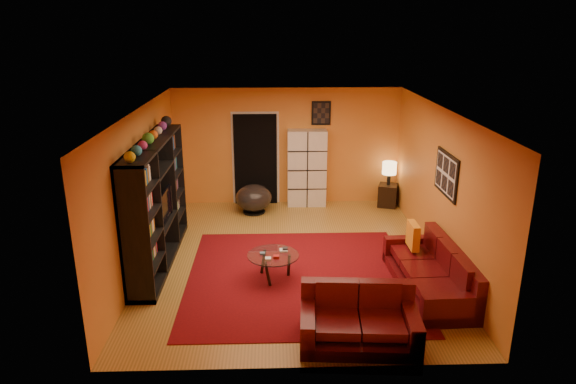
{
  "coord_description": "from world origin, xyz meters",
  "views": [
    {
      "loc": [
        -0.33,
        -8.15,
        3.91
      ],
      "look_at": [
        -0.07,
        0.1,
        1.19
      ],
      "focal_mm": 32.0,
      "sensor_mm": 36.0,
      "label": 1
    }
  ],
  "objects_px": {
    "entertainment_unit": "(156,203)",
    "table_lamp": "(389,169)",
    "loveseat": "(358,319)",
    "tv": "(160,206)",
    "coffee_table": "(273,258)",
    "storage_cabinet": "(307,168)",
    "sofa": "(435,273)",
    "bowl_chair": "(254,198)",
    "side_table": "(388,195)"
  },
  "relations": [
    {
      "from": "tv",
      "to": "side_table",
      "type": "xyz_separation_m",
      "value": [
        4.47,
        2.62,
        -0.73
      ]
    },
    {
      "from": "entertainment_unit",
      "to": "sofa",
      "type": "distance_m",
      "value": 4.63
    },
    {
      "from": "entertainment_unit",
      "to": "bowl_chair",
      "type": "bearing_deg",
      "value": 56.39
    },
    {
      "from": "tv",
      "to": "storage_cabinet",
      "type": "distance_m",
      "value": 3.84
    },
    {
      "from": "entertainment_unit",
      "to": "tv",
      "type": "distance_m",
      "value": 0.09
    },
    {
      "from": "sofa",
      "to": "entertainment_unit",
      "type": "bearing_deg",
      "value": 162.84
    },
    {
      "from": "storage_cabinet",
      "to": "bowl_chair",
      "type": "relative_size",
      "value": 2.22
    },
    {
      "from": "entertainment_unit",
      "to": "tv",
      "type": "relative_size",
      "value": 3.32
    },
    {
      "from": "coffee_table",
      "to": "storage_cabinet",
      "type": "bearing_deg",
      "value": 77.72
    },
    {
      "from": "loveseat",
      "to": "coffee_table",
      "type": "bearing_deg",
      "value": 36.98
    },
    {
      "from": "bowl_chair",
      "to": "table_lamp",
      "type": "bearing_deg",
      "value": 6.35
    },
    {
      "from": "sofa",
      "to": "table_lamp",
      "type": "relative_size",
      "value": 4.22
    },
    {
      "from": "coffee_table",
      "to": "bowl_chair",
      "type": "bearing_deg",
      "value": 97.57
    },
    {
      "from": "tv",
      "to": "coffee_table",
      "type": "distance_m",
      "value": 2.13
    },
    {
      "from": "entertainment_unit",
      "to": "tv",
      "type": "height_order",
      "value": "entertainment_unit"
    },
    {
      "from": "sofa",
      "to": "table_lamp",
      "type": "bearing_deg",
      "value": 86.01
    },
    {
      "from": "tv",
      "to": "sofa",
      "type": "xyz_separation_m",
      "value": [
        4.36,
        -1.2,
        -0.69
      ]
    },
    {
      "from": "entertainment_unit",
      "to": "loveseat",
      "type": "xyz_separation_m",
      "value": [
        3.04,
        -2.42,
        -0.77
      ]
    },
    {
      "from": "tv",
      "to": "table_lamp",
      "type": "distance_m",
      "value": 5.18
    },
    {
      "from": "side_table",
      "to": "coffee_table",
      "type": "bearing_deg",
      "value": -127.34
    },
    {
      "from": "bowl_chair",
      "to": "side_table",
      "type": "bearing_deg",
      "value": 6.35
    },
    {
      "from": "bowl_chair",
      "to": "storage_cabinet",
      "type": "bearing_deg",
      "value": 22.43
    },
    {
      "from": "tv",
      "to": "loveseat",
      "type": "bearing_deg",
      "value": -129.37
    },
    {
      "from": "storage_cabinet",
      "to": "tv",
      "type": "bearing_deg",
      "value": -132.85
    },
    {
      "from": "entertainment_unit",
      "to": "coffee_table",
      "type": "relative_size",
      "value": 3.65
    },
    {
      "from": "loveseat",
      "to": "entertainment_unit",
      "type": "bearing_deg",
      "value": 55.47
    },
    {
      "from": "tv",
      "to": "loveseat",
      "type": "relative_size",
      "value": 0.58
    },
    {
      "from": "bowl_chair",
      "to": "table_lamp",
      "type": "relative_size",
      "value": 1.48
    },
    {
      "from": "loveseat",
      "to": "table_lamp",
      "type": "relative_size",
      "value": 2.98
    },
    {
      "from": "entertainment_unit",
      "to": "tv",
      "type": "xyz_separation_m",
      "value": [
        0.05,
        0.03,
        -0.07
      ]
    },
    {
      "from": "bowl_chair",
      "to": "table_lamp",
      "type": "distance_m",
      "value": 3.05
    },
    {
      "from": "loveseat",
      "to": "table_lamp",
      "type": "distance_m",
      "value": 5.31
    },
    {
      "from": "sofa",
      "to": "table_lamp",
      "type": "distance_m",
      "value": 3.87
    },
    {
      "from": "table_lamp",
      "to": "entertainment_unit",
      "type": "bearing_deg",
      "value": -149.67
    },
    {
      "from": "tv",
      "to": "sofa",
      "type": "bearing_deg",
      "value": -105.44
    },
    {
      "from": "sofa",
      "to": "coffee_table",
      "type": "height_order",
      "value": "sofa"
    },
    {
      "from": "bowl_chair",
      "to": "side_table",
      "type": "distance_m",
      "value": 3.01
    },
    {
      "from": "side_table",
      "to": "table_lamp",
      "type": "height_order",
      "value": "table_lamp"
    },
    {
      "from": "side_table",
      "to": "loveseat",
      "type": "bearing_deg",
      "value": -106.38
    },
    {
      "from": "loveseat",
      "to": "tv",
      "type": "bearing_deg",
      "value": 54.63
    },
    {
      "from": "entertainment_unit",
      "to": "storage_cabinet",
      "type": "relative_size",
      "value": 1.75
    },
    {
      "from": "storage_cabinet",
      "to": "bowl_chair",
      "type": "height_order",
      "value": "storage_cabinet"
    },
    {
      "from": "entertainment_unit",
      "to": "loveseat",
      "type": "distance_m",
      "value": 3.96
    },
    {
      "from": "sofa",
      "to": "bowl_chair",
      "type": "bearing_deg",
      "value": 127.2
    },
    {
      "from": "sofa",
      "to": "coffee_table",
      "type": "distance_m",
      "value": 2.51
    },
    {
      "from": "bowl_chair",
      "to": "side_table",
      "type": "xyz_separation_m",
      "value": [
        2.99,
        0.33,
        -0.08
      ]
    },
    {
      "from": "sofa",
      "to": "side_table",
      "type": "relative_size",
      "value": 4.38
    },
    {
      "from": "bowl_chair",
      "to": "side_table",
      "type": "height_order",
      "value": "bowl_chair"
    },
    {
      "from": "sofa",
      "to": "tv",
      "type": "bearing_deg",
      "value": 162.28
    },
    {
      "from": "entertainment_unit",
      "to": "table_lamp",
      "type": "bearing_deg",
      "value": 30.33
    }
  ]
}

